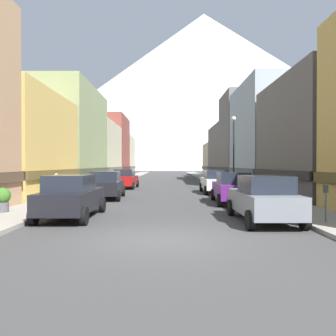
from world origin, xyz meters
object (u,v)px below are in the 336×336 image
Objects in this scene: car_left_1 at (105,185)px; potted_plant_1 at (1,199)px; trash_bin_right at (290,196)px; car_left_0 at (70,196)px; parking_meter_near at (324,198)px; car_left_2 at (124,179)px; potted_plant_0 at (48,190)px; streetlamp_right at (233,142)px; pedestrian_0 at (55,188)px; car_right_1 at (231,188)px; car_right_0 at (262,199)px; car_right_2 at (214,181)px.

car_left_1 is 4.21× the size of potted_plant_1.
trash_bin_right is (10.15, -4.66, -0.26)m from car_left_1.
parking_meter_near is at bearing -10.79° from car_left_0.
car_left_2 is (-0.00, 9.42, 0.00)m from car_left_1.
potted_plant_0 is at bearing 166.20° from trash_bin_right.
trash_bin_right is 0.17× the size of streetlamp_right.
pedestrian_0 is 14.06m from streetlamp_right.
car_right_1 is 7.29m from parking_meter_near.
trash_bin_right is 0.92× the size of potted_plant_1.
car_left_0 is 7.74m from car_left_1.
car_left_1 reaches higher than potted_plant_1.
parking_meter_near is (9.55, -9.56, 0.11)m from car_left_1.
car_left_1 and car_right_1 have the same top height.
car_left_1 is 8.01m from car_right_1.
car_left_0 is 2.84× the size of pedestrian_0.
parking_meter_near is 14.89m from streetlamp_right.
car_left_2 is 14.16m from car_right_1.
car_left_1 is 3.37× the size of parking_meter_near.
car_right_1 is at bearing 22.48° from potted_plant_1.
car_right_0 is at bearing 154.95° from parking_meter_near.
potted_plant_1 is (-10.80, 1.65, -0.17)m from car_right_0.
potted_plant_0 is at bearing 147.31° from parking_meter_near.
car_right_2 is (7.60, 11.99, 0.00)m from car_left_0.
car_right_2 reaches higher than trash_bin_right.
car_left_0 and car_left_2 have the same top height.
car_left_0 reaches higher than potted_plant_1.
trash_bin_right is 10.29m from streetlamp_right.
pedestrian_0 is at bearing -101.83° from car_left_2.
car_right_1 and car_right_2 have the same top height.
potted_plant_0 reaches higher than trash_bin_right.
streetlamp_right is at bearing 91.57° from parking_meter_near.
streetlamp_right reaches higher than parking_meter_near.
car_left_0 is at bearing -65.86° from pedestrian_0.
car_left_0 is at bearing 173.17° from car_right_0.
car_right_0 is 4.15× the size of potted_plant_1.
potted_plant_0 is 0.17× the size of streetlamp_right.
car_right_1 reaches higher than potted_plant_1.
car_left_2 is at bearing 90.01° from car_left_0.
car_left_2 is 4.55× the size of trash_bin_right.
potted_plant_1 is at bearing -101.02° from car_left_2.
car_left_2 is at bearing 78.17° from pedestrian_0.
car_left_1 is at bearing 65.42° from potted_plant_1.
pedestrian_0 is (-2.45, -11.69, -0.04)m from car_left_2.
streetlamp_right reaches higher than car_right_2.
car_right_2 is at bearing -34.19° from car_left_2.
car_right_1 reaches higher than pedestrian_0.
car_right_0 is 4.49× the size of potted_plant_0.
car_right_0 is at bearing -8.67° from potted_plant_1.
car_left_0 is 1.00× the size of car_right_0.
car_right_1 is at bearing 90.02° from car_right_0.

